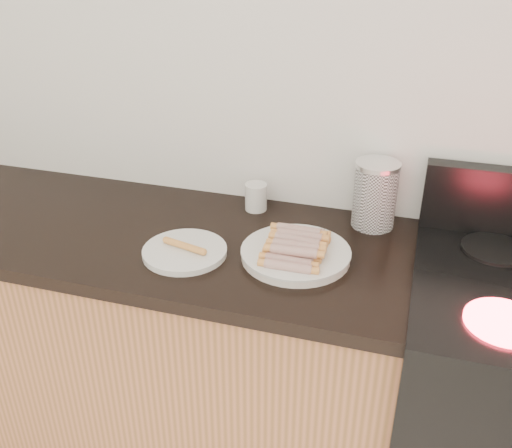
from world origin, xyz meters
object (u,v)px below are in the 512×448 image
(side_plate, at_px, (185,251))
(canister, at_px, (375,194))
(mug, at_px, (256,197))
(main_plate, at_px, (296,255))

(side_plate, distance_m, canister, 0.59)
(side_plate, bearing_deg, canister, 34.02)
(canister, bearing_deg, side_plate, -145.98)
(canister, bearing_deg, mug, -180.00)
(main_plate, relative_size, mug, 3.42)
(canister, distance_m, mug, 0.38)
(main_plate, relative_size, side_plate, 1.27)
(side_plate, height_order, canister, canister)
(side_plate, bearing_deg, main_plate, 12.94)
(main_plate, distance_m, side_plate, 0.31)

